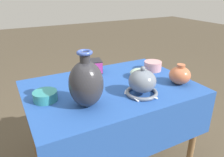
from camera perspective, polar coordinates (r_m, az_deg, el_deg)
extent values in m
cylinder|color=olive|center=(1.67, 20.35, -14.43)|extent=(0.04, 0.04, 0.68)
cylinder|color=olive|center=(1.76, -19.72, -12.27)|extent=(0.04, 0.04, 0.68)
cylinder|color=olive|center=(2.05, 7.50, -5.56)|extent=(0.04, 0.04, 0.68)
cube|color=olive|center=(1.43, -0.35, -2.72)|extent=(1.06, 0.73, 0.03)
cube|color=#234C9E|center=(1.42, -0.35, -2.06)|extent=(1.08, 0.75, 0.01)
cube|color=#234C9E|center=(1.22, 8.19, -14.95)|extent=(1.08, 0.01, 0.30)
ellipsoid|color=#2D2D33|center=(1.15, -6.77, -1.45)|extent=(0.18, 0.18, 0.25)
cylinder|color=#2D2D33|center=(1.10, -7.12, 5.47)|extent=(0.05, 0.05, 0.05)
torus|color=#3851A8|center=(1.09, -7.18, 6.76)|extent=(0.08, 0.08, 0.02)
torus|color=slate|center=(1.32, 7.74, -3.66)|extent=(0.19, 0.19, 0.02)
ellipsoid|color=slate|center=(1.29, 7.92, -0.67)|extent=(0.16, 0.16, 0.14)
sphere|color=slate|center=(1.26, 8.11, 2.53)|extent=(0.03, 0.03, 0.03)
cone|color=white|center=(1.37, 11.07, -2.77)|extent=(0.01, 0.04, 0.03)
cone|color=white|center=(1.40, 6.58, -1.91)|extent=(0.04, 0.02, 0.03)
cone|color=white|center=(1.32, 3.53, -3.42)|extent=(0.03, 0.04, 0.03)
cone|color=white|center=(1.24, 6.28, -5.48)|extent=(0.03, 0.04, 0.03)
cone|color=white|center=(1.27, 11.25, -4.98)|extent=(0.04, 0.02, 0.03)
cube|color=#232328|center=(1.63, -4.67, 3.22)|extent=(0.14, 0.13, 0.10)
cube|color=#B23384|center=(1.58, -4.26, 2.53)|extent=(0.10, 0.03, 0.08)
ellipsoid|color=#BC6642|center=(1.50, 17.29, 0.81)|extent=(0.14, 0.14, 0.12)
cylinder|color=#BC6642|center=(1.48, 17.58, 3.16)|extent=(0.05, 0.05, 0.02)
cylinder|color=teal|center=(1.29, -17.06, -4.36)|extent=(0.14, 0.14, 0.05)
ellipsoid|color=#A8CCB7|center=(1.55, 7.23, 1.40)|extent=(0.14, 0.14, 0.06)
cylinder|color=#D19399|center=(1.70, 10.60, 3.26)|extent=(0.13, 0.13, 0.07)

